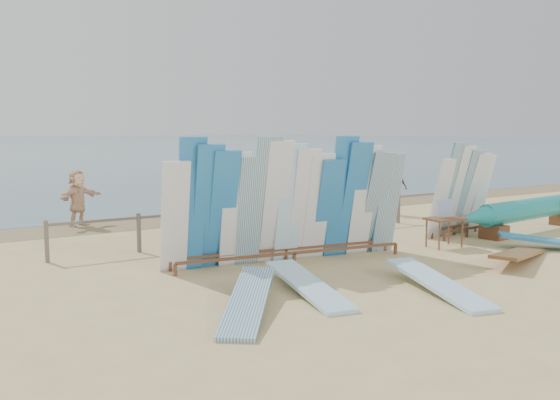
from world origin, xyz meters
TOP-DOWN VIEW (x-y plane):
  - ground at (0.00, 0.00)m, footprint 160.00×160.00m
  - wet_sand_strip at (0.00, 7.20)m, footprint 40.00×2.60m
  - fence at (0.00, 3.00)m, footprint 12.08×0.08m
  - main_surfboard_rack at (-1.64, 0.30)m, footprint 5.44×1.46m
  - side_surfboard_rack at (3.86, 0.50)m, footprint 2.19×0.80m
  - outrigger_canoe at (6.07, -0.04)m, footprint 6.57×1.22m
  - vendor_table at (2.37, -0.31)m, footprint 0.91×0.68m
  - flat_board_e at (-4.05, -2.26)m, footprint 2.06×2.49m
  - flat_board_c at (2.54, -2.23)m, footprint 2.70×1.57m
  - flat_board_b at (-0.71, -2.99)m, footprint 1.20×2.75m
  - flat_board_d at (4.42, -1.96)m, footprint 2.35×2.25m
  - flat_board_a at (-2.65, -1.84)m, footprint 1.05×2.75m
  - beach_chair_left at (0.98, 3.77)m, footprint 0.69×0.71m
  - beach_chair_right at (0.99, 4.10)m, footprint 0.56×0.58m
  - stroller at (2.40, 3.95)m, footprint 0.76×0.91m
  - beachgoer_4 at (0.88, 5.00)m, footprint 1.14×0.97m
  - beachgoer_3 at (-0.93, 6.15)m, footprint 1.08×1.07m
  - beachgoer_8 at (3.12, 4.35)m, footprint 0.68×0.89m
  - beachgoer_11 at (-4.29, 7.50)m, footprint 1.56×1.26m
  - beachgoer_5 at (-0.39, 7.19)m, footprint 1.50×0.96m
  - beachgoer_2 at (-2.28, 3.60)m, footprint 0.93×0.53m
  - beachgoer_10 at (4.99, 4.42)m, footprint 1.13×0.93m
  - beachgoer_9 at (3.99, 6.37)m, footprint 0.54×1.05m

SIDE VIEW (x-z plane):
  - ground at x=0.00m, z-range 0.00..0.00m
  - wet_sand_strip at x=0.00m, z-range -0.01..0.01m
  - flat_board_e at x=-4.05m, z-range -0.20..0.20m
  - flat_board_c at x=2.54m, z-range -0.17..0.17m
  - flat_board_b at x=-0.71m, z-range -0.16..0.16m
  - flat_board_d at x=4.42m, z-range -0.18..0.18m
  - flat_board_a at x=-2.65m, z-range -0.14..0.14m
  - beach_chair_right at x=0.99m, z-range -0.18..0.70m
  - beach_chair_left at x=0.98m, z-range -0.20..0.76m
  - vendor_table at x=2.37m, z-range -0.19..0.95m
  - stroller at x=2.40m, z-range -0.11..0.96m
  - outrigger_canoe at x=6.07m, z-range 0.13..1.06m
  - fence at x=0.00m, z-range 0.18..1.08m
  - beachgoer_5 at x=-0.39m, z-range 0.00..1.54m
  - beachgoer_9 at x=3.99m, z-range 0.00..1.55m
  - beachgoer_8 at x=3.12m, z-range 0.00..1.64m
  - beachgoer_11 at x=-4.29m, z-range 0.00..1.65m
  - beachgoer_3 at x=-0.93m, z-range 0.00..1.67m
  - beachgoer_10 at x=4.99m, z-range 0.00..1.79m
  - beachgoer_2 at x=-2.28m, z-range 0.00..1.81m
  - beachgoer_4 at x=0.88m, z-range 0.00..1.81m
  - side_surfboard_rack at x=3.86m, z-range -0.13..2.35m
  - main_surfboard_rack at x=-1.64m, z-range -0.14..2.54m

